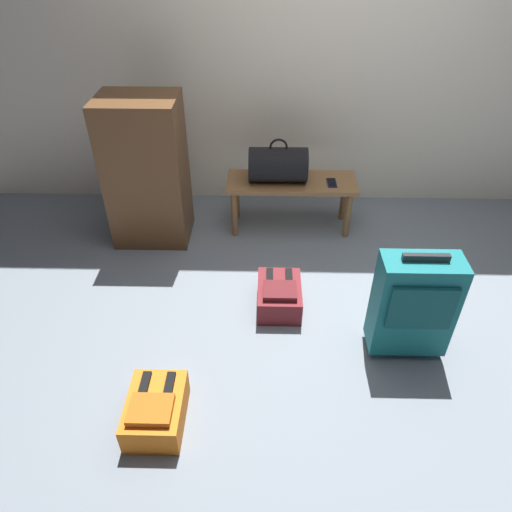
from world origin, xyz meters
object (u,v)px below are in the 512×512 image
Objects in this scene: suitcase_upright_teal at (413,304)px; side_cabinet at (147,172)px; cell_phone at (332,183)px; backpack_orange at (156,410)px; backpack_maroon at (279,295)px; bench at (291,188)px; duffel_bag_black at (278,165)px.

suitcase_upright_teal is 0.64× the size of side_cabinet.
side_cabinet is (-1.38, -0.10, 0.13)m from cell_phone.
backpack_orange is 1.00× the size of backpack_maroon.
backpack_maroon is 0.35× the size of side_cabinet.
bench is 1.10m from side_cabinet.
cell_phone reaches higher than backpack_maroon.
suitcase_upright_teal is 1.84× the size of backpack_orange.
side_cabinet is at bearing 101.31° from backpack_orange.
side_cabinet reaches higher than backpack_orange.
side_cabinet is at bearing 145.43° from suitcase_upright_teal.
backpack_orange is 1.08m from backpack_maroon.
cell_phone is 2.10m from backpack_orange.
cell_phone is 0.21× the size of suitcase_upright_teal.
backpack_orange is at bearing -120.14° from cell_phone.
duffel_bag_black reaches higher than backpack_maroon.
bench is 0.23m from duffel_bag_black.
suitcase_upright_teal is at bearing -34.57° from side_cabinet.
backpack_orange is at bearing -78.69° from side_cabinet.
bench is at bearing 83.88° from backpack_maroon.
suitcase_upright_teal is (0.73, -1.31, -0.19)m from duffel_bag_black.
backpack_orange is 0.35× the size of side_cabinet.
cell_phone is 0.38× the size of backpack_orange.
cell_phone reaches higher than backpack_orange.
bench is at bearing 172.40° from cell_phone.
duffel_bag_black is 0.63× the size of suitcase_upright_teal.
suitcase_upright_teal reaches higher than backpack_maroon.
backpack_orange is at bearing -108.94° from duffel_bag_black.
backpack_maroon is at bearing -89.61° from duffel_bag_black.
backpack_orange is (-0.63, -1.83, -0.46)m from duffel_bag_black.
bench is 2.63× the size of backpack_orange.
cell_phone is at bearing 4.17° from side_cabinet.
cell_phone is 1.31m from suitcase_upright_teal.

